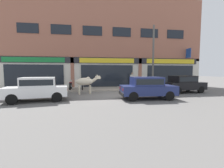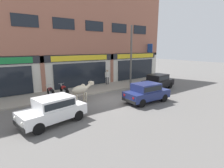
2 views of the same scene
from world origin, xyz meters
The scene contains 11 objects.
ground_plane centered at (0.00, 0.00, 0.00)m, with size 90.00×90.00×0.00m, color #605E5B.
sidewalk centered at (0.00, 3.86, 0.06)m, with size 19.00×3.31×0.12m, color gray.
shop_building centered at (0.00, 5.77, 5.00)m, with size 23.00×1.40×10.39m.
cow centered at (-2.34, 0.89, 1.01)m, with size 2.13×0.82×1.61m.
car_0 centered at (-5.23, -1.55, 0.81)m, with size 3.79×2.20×1.46m.
car_1 centered at (5.91, 0.45, 0.81)m, with size 3.74×1.99×1.46m.
car_2 centered at (1.67, -1.95, 0.81)m, with size 3.67×1.74×1.46m.
motorcycle_0 centered at (-3.83, 3.52, 0.51)m, with size 0.52×1.81×0.88m.
motorcycle_1 centered at (-2.72, 3.41, 0.51)m, with size 0.52×1.81×0.88m.
pedestrian centered at (2.65, 4.70, 1.10)m, with size 0.41×0.34×1.60m.
utility_pole centered at (4.06, 2.50, 3.17)m, with size 0.18×0.18×6.10m, color #595651.
Camera 1 is at (-2.16, -11.26, 1.80)m, focal length 24.00 mm.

